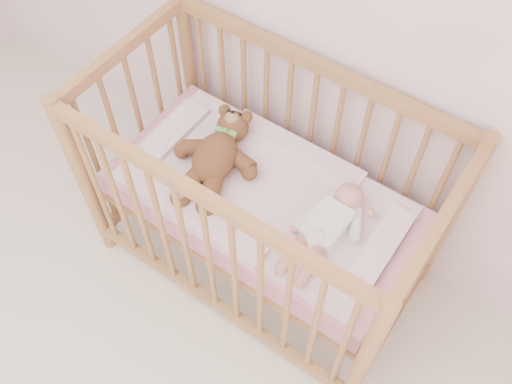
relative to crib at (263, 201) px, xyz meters
The scene contains 5 objects.
crib is the anchor object (origin of this frame).
mattress 0.01m from the crib, ahead, with size 1.22×0.62×0.13m, color pink.
blanket 0.06m from the crib, ahead, with size 1.10×0.58×0.06m, color #E69FBA, non-canonical shape.
baby 0.33m from the crib, ahead, with size 0.24×0.50×0.12m, color white, non-canonical shape.
teddy_bear 0.26m from the crib, behind, with size 0.37×0.53×0.15m, color brown, non-canonical shape.
Camera 1 is at (0.90, 0.54, 2.41)m, focal length 40.00 mm.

